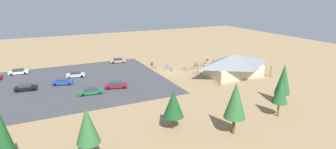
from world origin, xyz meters
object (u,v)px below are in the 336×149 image
(lot_sign, at_px, (167,67))
(bicycle_blue_yard_right, at_px, (196,65))
(pine_far_west, at_px, (87,126))
(pine_center, at_px, (173,104))
(pine_east, at_px, (235,100))
(bicycle_orange_by_bin, at_px, (204,66))
(bicycle_black_front_row, at_px, (185,69))
(bicycle_teal_back_row, at_px, (195,63))
(visitor_crossing_yard, at_px, (214,61))
(bicycle_silver_near_sign, at_px, (168,67))
(visitor_by_pavilion, at_px, (208,58))
(bicycle_red_lone_east, at_px, (203,65))
(car_white_end_stall, at_px, (18,72))
(car_silver_aisle_side, at_px, (76,74))
(bicycle_green_near_porch, at_px, (206,63))
(car_blue_near_entry, at_px, (63,82))
(car_maroon_by_curb, at_px, (116,85))
(pine_west, at_px, (280,91))
(car_green_second_row, at_px, (91,91))
(car_black_front_row, at_px, (26,87))
(pine_midwest, at_px, (2,132))
(trash_bin, at_px, (152,64))
(bicycle_purple_lone_west, at_px, (171,70))
(pine_mideast, at_px, (284,79))
(bicycle_white_yard_front, at_px, (154,67))
(car_tan_inner_stall, at_px, (118,61))

(lot_sign, distance_m, bicycle_blue_yard_right, 10.26)
(pine_far_west, relative_size, pine_center, 1.11)
(pine_east, bearing_deg, bicycle_orange_by_bin, -116.44)
(bicycle_black_front_row, height_order, bicycle_teal_back_row, bicycle_black_front_row)
(bicycle_blue_yard_right, relative_size, visitor_crossing_yard, 0.75)
(bicycle_silver_near_sign, bearing_deg, visitor_by_pavilion, -169.98)
(bicycle_red_lone_east, bearing_deg, car_white_end_stall, -16.33)
(bicycle_orange_by_bin, xyz_separation_m, car_silver_aisle_side, (33.51, -6.19, 0.40))
(bicycle_green_near_porch, xyz_separation_m, visitor_by_pavilion, (-2.90, -3.21, 0.52))
(pine_center, height_order, bicycle_black_front_row, pine_center)
(pine_east, xyz_separation_m, car_blue_near_entry, (20.33, -35.17, -4.53))
(lot_sign, distance_m, bicycle_red_lone_east, 12.22)
(car_maroon_by_curb, xyz_separation_m, visitor_crossing_yard, (-31.50, -8.17, 0.12))
(pine_west, height_order, car_silver_aisle_side, pine_west)
(pine_west, xyz_separation_m, visitor_by_pavilion, (-11.53, -38.28, -3.59))
(visitor_crossing_yard, bearing_deg, car_green_second_row, 14.47)
(bicycle_black_front_row, relative_size, bicycle_blue_yard_right, 1.27)
(car_white_end_stall, bearing_deg, car_blue_near_entry, 123.80)
(bicycle_teal_back_row, relative_size, car_black_front_row, 0.30)
(pine_far_west, distance_m, car_green_second_row, 24.03)
(car_maroon_by_curb, bearing_deg, car_green_second_row, 14.12)
(pine_center, distance_m, car_silver_aisle_side, 35.94)
(car_black_front_row, bearing_deg, bicycle_teal_back_row, -175.72)
(pine_midwest, relative_size, car_maroon_by_curb, 1.60)
(bicycle_silver_near_sign, height_order, car_blue_near_entry, car_blue_near_entry)
(trash_bin, height_order, bicycle_red_lone_east, trash_bin)
(pine_west, xyz_separation_m, visitor_crossing_yard, (-10.82, -34.21, -3.56))
(bicycle_red_lone_east, xyz_separation_m, visitor_crossing_yard, (-3.99, -0.46, 0.54))
(visitor_crossing_yard, bearing_deg, pine_center, 46.54)
(pine_far_west, height_order, pine_midwest, pine_midwest)
(bicycle_teal_back_row, distance_m, car_black_front_row, 44.47)
(bicycle_purple_lone_west, height_order, visitor_by_pavilion, visitor_by_pavilion)
(bicycle_silver_near_sign, bearing_deg, pine_mideast, 104.78)
(car_black_front_row, bearing_deg, lot_sign, 179.19)
(car_maroon_by_curb, xyz_separation_m, car_black_front_row, (17.76, -6.87, -0.03))
(pine_mideast, bearing_deg, visitor_by_pavilion, -100.55)
(car_maroon_by_curb, bearing_deg, bicycle_green_near_porch, -162.88)
(bicycle_purple_lone_west, xyz_separation_m, bicycle_white_yard_front, (2.95, -4.80, -0.00))
(car_maroon_by_curb, relative_size, car_blue_near_entry, 1.09)
(car_silver_aisle_side, bearing_deg, car_white_end_stall, -35.56)
(car_white_end_stall, relative_size, visitor_by_pavilion, 2.87)
(bicycle_orange_by_bin, distance_m, bicycle_red_lone_east, 1.72)
(bicycle_teal_back_row, bearing_deg, car_tan_inner_stall, -31.06)
(visitor_crossing_yard, bearing_deg, pine_far_west, 38.11)
(car_black_front_row, bearing_deg, pine_center, 125.22)
(bicycle_black_front_row, xyz_separation_m, bicycle_orange_by_bin, (-6.02, -0.27, -0.03))
(pine_midwest, distance_m, car_silver_aisle_side, 38.30)
(bicycle_teal_back_row, height_order, car_tan_inner_stall, car_tan_inner_stall)
(car_black_front_row, bearing_deg, car_silver_aisle_side, -153.59)
(trash_bin, distance_m, bicycle_silver_near_sign, 5.91)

